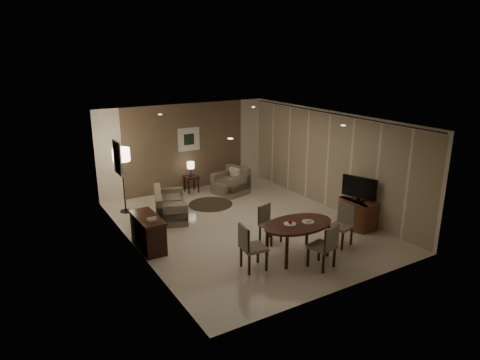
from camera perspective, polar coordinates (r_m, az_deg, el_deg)
room_shell at (r=10.73m, az=-0.55°, el=1.29°), size 5.50×7.00×2.70m
taupe_accent at (r=13.40m, az=-7.25°, el=4.33°), size 3.96×0.03×2.70m
curtain_wall at (r=11.97m, az=11.59°, el=2.45°), size 0.08×6.70×2.58m
curtain_rod at (r=11.72m, az=11.97°, el=8.71°), size 0.03×6.80×0.03m
art_back_frame at (r=13.37m, az=-6.85°, el=5.41°), size 0.72×0.03×0.72m
art_back_canvas at (r=13.35m, az=-6.82°, el=5.40°), size 0.34×0.01×0.34m
art_left_frame at (r=10.31m, az=-16.05°, el=2.85°), size 0.03×0.60×0.80m
art_left_canvas at (r=10.32m, az=-15.97°, el=2.87°), size 0.01×0.46×0.64m
downlight_nl at (r=7.88m, az=-1.28°, el=5.54°), size 0.10×0.10×0.01m
downlight_nr at (r=9.55m, az=13.59°, el=7.08°), size 0.10×0.10×0.01m
downlight_fl at (r=11.11m, az=-10.61°, el=8.59°), size 0.10×0.10×0.01m
downlight_fr at (r=12.35m, az=1.79°, el=9.68°), size 0.10×0.10×0.01m
console_desk at (r=9.74m, az=-12.14°, el=-6.86°), size 0.48×1.20×0.75m
telephone at (r=9.32m, az=-11.70°, el=-5.12°), size 0.20×0.14×0.09m
tv_cabinet at (r=11.06m, az=15.42°, el=-4.31°), size 0.48×0.90×0.70m
flat_tv at (r=10.83m, az=15.62°, el=-1.02°), size 0.36×0.85×0.60m
dining_table at (r=9.27m, az=7.68°, el=-7.88°), size 1.59×1.00×0.75m
chair_near at (r=8.85m, az=10.85°, el=-8.62°), size 0.54×0.54×0.94m
chair_far at (r=9.82m, az=4.11°, el=-5.94°), size 0.51×0.51×0.86m
chair_left at (r=8.63m, az=1.85°, el=-8.92°), size 0.51×0.51×0.96m
chair_right at (r=9.90m, az=13.25°, el=-6.01°), size 0.54×0.54×0.92m
plate_a at (r=9.05m, az=6.68°, el=-5.84°), size 0.26×0.26×0.02m
plate_b at (r=9.21m, az=9.05°, el=-5.52°), size 0.26×0.26×0.02m
fruit_apple at (r=9.03m, az=6.69°, el=-5.53°), size 0.09×0.09×0.09m
napkin at (r=9.21m, az=9.05°, el=-5.39°), size 0.12×0.08×0.03m
round_rug at (r=12.32m, az=-3.94°, el=-3.23°), size 1.26×1.26×0.01m
sofa at (r=11.41m, az=-9.26°, el=-3.15°), size 1.72×1.23×0.73m
armchair at (r=13.08m, az=-1.27°, el=-0.14°), size 1.06×1.10×0.80m
side_table at (r=13.35m, az=-6.51°, el=-0.54°), size 0.41×0.41×0.52m
table_lamp at (r=13.20m, az=-6.58°, el=1.56°), size 0.22×0.22×0.50m
floor_lamp at (r=11.88m, az=-15.29°, el=-0.08°), size 0.45×0.45×1.78m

